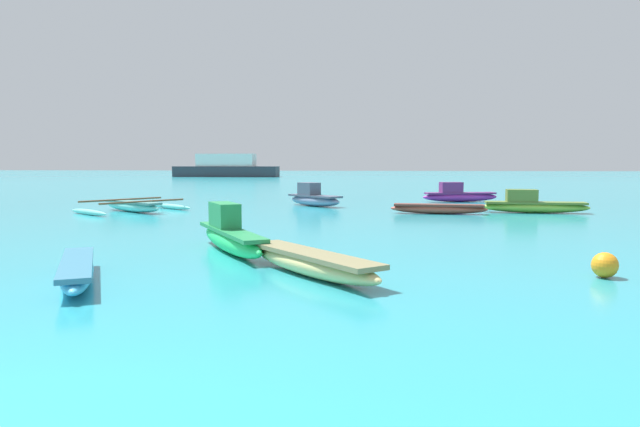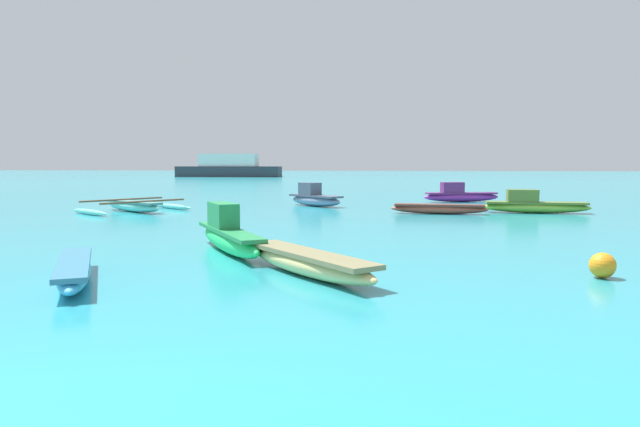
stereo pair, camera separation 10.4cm
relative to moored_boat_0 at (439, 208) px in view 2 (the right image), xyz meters
The scene contains 10 objects.
moored_boat_0 is the anchor object (origin of this frame).
moored_boat_1 11.60m from the moored_boat_0, behind, with size 4.26×4.50×0.47m.
moored_boat_2 14.53m from the moored_boat_0, 118.62° to the right, with size 1.94×3.15×0.34m.
moored_boat_3 12.29m from the moored_boat_0, 105.60° to the right, with size 2.80×3.15×0.40m.
moored_boat_4 6.78m from the moored_boat_0, 76.34° to the left, with size 3.74×1.48×0.94m.
moored_boat_5 10.87m from the moored_boat_0, 119.45° to the right, with size 2.43×3.65×1.02m.
moored_boat_6 5.96m from the moored_boat_0, 147.25° to the left, with size 2.75×2.62×1.01m.
moored_boat_7 3.64m from the moored_boat_0, 12.71° to the left, with size 3.97×1.05×0.88m.
mooring_buoy_2 11.62m from the moored_boat_0, 82.36° to the right, with size 0.42×0.42×0.42m.
distant_ferry 54.86m from the moored_boat_0, 113.37° to the left, with size 13.34×2.94×2.94m.
Camera 2 is at (2.94, -2.37, 1.91)m, focal length 32.00 mm.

